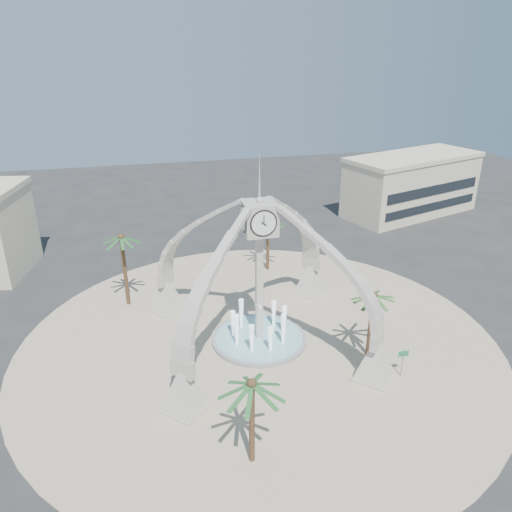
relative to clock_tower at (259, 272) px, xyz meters
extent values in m
plane|color=#282828|center=(0.00, 0.00, -6.49)|extent=(140.00, 140.00, 0.00)
cylinder|color=tan|center=(0.00, 0.00, -6.46)|extent=(40.00, 40.00, 0.06)
cube|color=#B9B1A5|center=(0.00, 0.00, -1.59)|extent=(0.55, 0.55, 9.80)
cube|color=#B9B1A5|center=(0.00, 0.00, 4.56)|extent=(2.50, 2.50, 2.50)
cone|color=#B9B1A5|center=(0.00, 0.00, 7.81)|extent=(0.20, 0.20, 4.00)
cylinder|color=white|center=(0.00, -1.29, 4.56)|extent=(1.84, 0.04, 1.84)
pyramid|color=#B9B1A5|center=(7.07, 7.07, -4.89)|extent=(3.80, 3.80, 3.20)
pyramid|color=#B9B1A5|center=(-7.07, 7.07, -4.89)|extent=(3.80, 3.80, 3.20)
pyramid|color=#B9B1A5|center=(-7.07, -7.07, -4.89)|extent=(3.80, 3.80, 3.20)
pyramid|color=#B9B1A5|center=(7.07, -7.07, -4.89)|extent=(3.80, 3.80, 3.20)
cylinder|color=gray|center=(0.00, 0.00, -6.29)|extent=(8.00, 8.00, 0.40)
cylinder|color=#88C4CB|center=(0.00, 0.00, -6.07)|extent=(7.40, 7.40, 0.04)
cone|color=white|center=(0.00, 0.00, -4.47)|extent=(0.60, 0.60, 3.20)
cube|color=beige|center=(30.00, 28.00, -2.49)|extent=(21.49, 13.79, 8.00)
cube|color=beige|center=(30.00, 28.00, 1.81)|extent=(21.87, 14.17, 0.60)
cylinder|color=brown|center=(8.02, -4.13, -3.69)|extent=(0.37, 0.37, 5.59)
cylinder|color=brown|center=(-10.65, 9.33, -2.95)|extent=(0.38, 0.38, 7.09)
cylinder|color=brown|center=(4.51, 13.75, -3.39)|extent=(0.36, 0.36, 6.20)
cylinder|color=brown|center=(-3.67, -12.59, -3.58)|extent=(0.36, 0.36, 5.83)
cylinder|color=slate|center=(9.25, -7.27, -5.27)|extent=(0.08, 0.08, 2.43)
cube|color=#1A6946|center=(9.25, -7.27, -4.45)|extent=(0.83, 0.09, 0.49)
cube|color=white|center=(9.25, -7.27, -4.45)|extent=(0.90, 0.08, 0.55)
camera|label=1|loc=(-9.00, -34.84, 16.95)|focal=35.00mm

